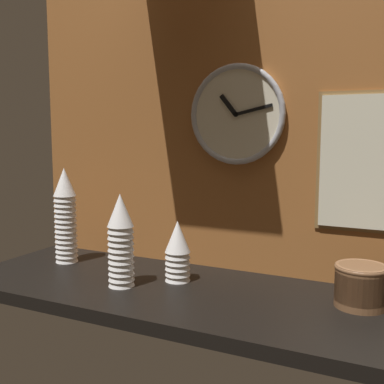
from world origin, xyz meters
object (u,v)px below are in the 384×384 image
cup_stack_far_left (65,215)px  wall_clock (237,114)px  cup_stack_center (178,251)px  bowl_stack_far_right (361,285)px  cup_stack_center_left (121,240)px

cup_stack_far_left → wall_clock: 0.73m
cup_stack_center → wall_clock: 0.50m
cup_stack_far_left → bowl_stack_far_right: (1.05, 0.00, -0.11)m
cup_stack_far_left → cup_stack_center_left: bearing=-22.6°
cup_stack_far_left → cup_stack_center_left: size_ratio=1.19×
cup_stack_far_left → cup_stack_center_left: (0.35, -0.14, -0.03)m
cup_stack_far_left → cup_stack_center: bearing=-2.2°
cup_stack_center_left → wall_clock: size_ratio=0.88×
cup_stack_center_left → cup_stack_center: bearing=43.0°
cup_stack_far_left → wall_clock: bearing=15.0°
bowl_stack_far_right → cup_stack_far_left: bearing=-179.9°
cup_stack_center → wall_clock: wall_clock is taller
bowl_stack_far_right → wall_clock: 0.67m
wall_clock → cup_stack_center_left: bearing=-130.7°
cup_stack_center → cup_stack_center_left: size_ratio=0.68×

